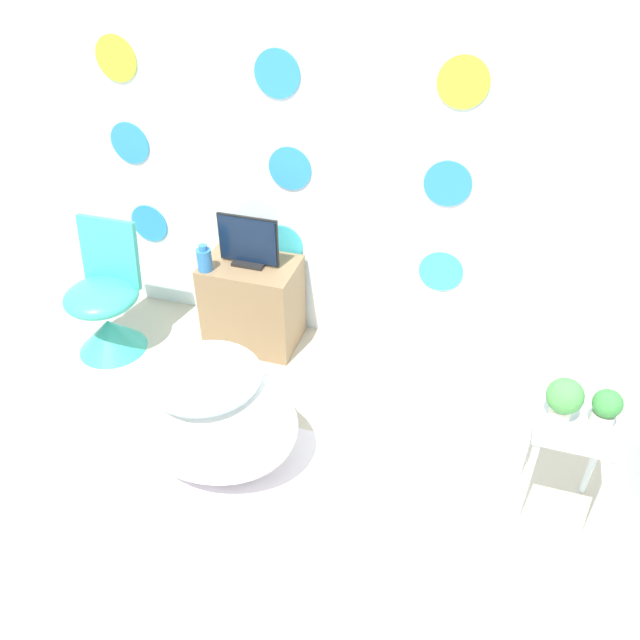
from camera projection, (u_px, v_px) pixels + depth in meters
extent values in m
plane|color=#BCB29E|center=(144.00, 572.00, 2.73)|extent=(12.00, 12.00, 0.00)
cube|color=white|center=(284.00, 133.00, 3.44)|extent=(5.09, 0.04, 2.60)
cylinder|color=#2D8CE0|center=(149.00, 223.00, 4.05)|extent=(0.25, 0.01, 0.25)
cylinder|color=#3DC6D6|center=(283.00, 244.00, 3.83)|extent=(0.25, 0.01, 0.25)
cylinder|color=#3DC6D6|center=(441.00, 272.00, 3.61)|extent=(0.25, 0.01, 0.25)
cylinder|color=#2D8CE0|center=(130.00, 143.00, 3.75)|extent=(0.25, 0.01, 0.25)
cylinder|color=#2D8CE0|center=(290.00, 169.00, 3.52)|extent=(0.25, 0.01, 0.25)
cylinder|color=#2D8CE0|center=(448.00, 184.00, 3.30)|extent=(0.25, 0.01, 0.25)
cylinder|color=#B2D633|center=(116.00, 58.00, 3.45)|extent=(0.25, 0.01, 0.25)
cylinder|color=#2D8CE0|center=(277.00, 74.00, 3.23)|extent=(0.25, 0.01, 0.25)
cylinder|color=#B2D633|center=(463.00, 82.00, 2.98)|extent=(0.25, 0.01, 0.25)
cube|color=silver|center=(211.00, 473.00, 3.17)|extent=(0.94, 0.85, 0.01)
ellipsoid|color=white|center=(211.00, 418.00, 3.07)|extent=(0.88, 0.65, 0.59)
cylinder|color=#B2DBEA|center=(205.00, 376.00, 2.91)|extent=(0.54, 0.54, 0.01)
cone|color=#38B2A3|center=(111.00, 334.00, 3.92)|extent=(0.42, 0.42, 0.22)
ellipsoid|color=#38B2A3|center=(101.00, 297.00, 3.75)|extent=(0.45, 0.45, 0.16)
cube|color=#38B2A3|center=(109.00, 252.00, 3.75)|extent=(0.38, 0.10, 0.43)
cube|color=#8E704C|center=(253.00, 303.00, 3.89)|extent=(0.56, 0.39, 0.57)
cube|color=white|center=(240.00, 306.00, 3.68)|extent=(0.48, 0.01, 0.16)
cube|color=black|center=(250.00, 262.00, 3.71)|extent=(0.19, 0.12, 0.02)
cube|color=black|center=(248.00, 240.00, 3.63)|extent=(0.37, 0.01, 0.30)
cube|color=#0F1E38|center=(248.00, 241.00, 3.62)|extent=(0.35, 0.01, 0.28)
cylinder|color=#2D72B7|center=(204.00, 260.00, 3.63)|extent=(0.09, 0.09, 0.13)
cylinder|color=#2D72B7|center=(203.00, 248.00, 3.58)|extent=(0.05, 0.05, 0.03)
cube|color=silver|center=(577.00, 424.00, 2.68)|extent=(0.36, 0.34, 0.02)
cylinder|color=silver|center=(525.00, 484.00, 2.78)|extent=(0.03, 0.03, 0.55)
cylinder|color=silver|center=(599.00, 501.00, 2.70)|extent=(0.03, 0.03, 0.55)
cylinder|color=silver|center=(528.00, 438.00, 2.99)|extent=(0.03, 0.03, 0.55)
cylinder|color=silver|center=(596.00, 453.00, 2.92)|extent=(0.03, 0.03, 0.55)
cylinder|color=beige|center=(560.00, 413.00, 2.67)|extent=(0.09, 0.09, 0.06)
sphere|color=#4C9E4C|center=(565.00, 396.00, 2.61)|extent=(0.16, 0.16, 0.16)
cylinder|color=beige|center=(601.00, 421.00, 2.61)|extent=(0.10, 0.10, 0.09)
sphere|color=#3D8E42|center=(607.00, 404.00, 2.56)|extent=(0.12, 0.12, 0.12)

